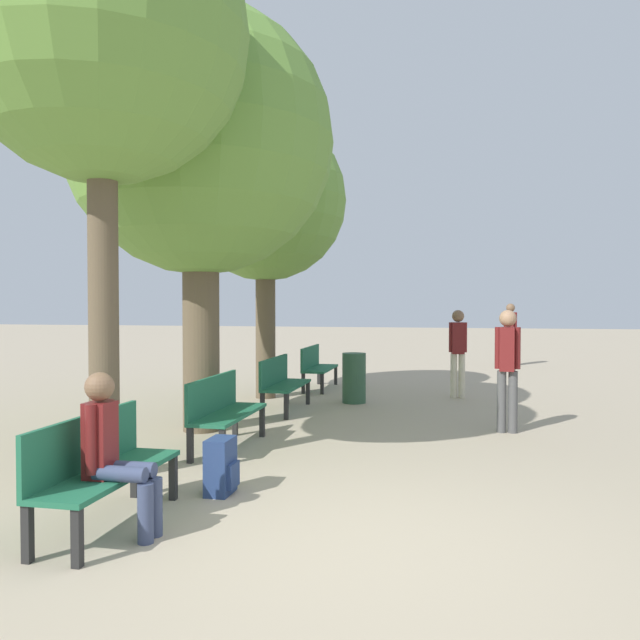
% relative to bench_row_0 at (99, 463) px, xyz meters
% --- Properties ---
extents(ground_plane, '(80.00, 80.00, 0.00)m').
position_rel_bench_row_0_xyz_m(ground_plane, '(1.89, -0.01, -0.48)').
color(ground_plane, tan).
extents(bench_row_0, '(0.45, 1.50, 0.84)m').
position_rel_bench_row_0_xyz_m(bench_row_0, '(0.00, 0.00, 0.00)').
color(bench_row_0, '#1E6042').
rests_on(bench_row_0, ground_plane).
extents(bench_row_1, '(0.45, 1.50, 0.84)m').
position_rel_bench_row_0_xyz_m(bench_row_1, '(0.00, 2.60, 0.00)').
color(bench_row_1, '#1E6042').
rests_on(bench_row_1, ground_plane).
extents(bench_row_2, '(0.45, 1.50, 0.84)m').
position_rel_bench_row_0_xyz_m(bench_row_2, '(0.00, 5.20, 0.00)').
color(bench_row_2, '#1E6042').
rests_on(bench_row_2, ground_plane).
extents(bench_row_3, '(0.45, 1.50, 0.84)m').
position_rel_bench_row_0_xyz_m(bench_row_3, '(0.00, 7.80, 0.00)').
color(bench_row_3, '#1E6042').
rests_on(bench_row_3, ground_plane).
extents(tree_row_0, '(2.80, 2.80, 5.65)m').
position_rel_bench_row_0_xyz_m(tree_row_0, '(-0.64, 1.14, 3.73)').
color(tree_row_0, brown).
rests_on(tree_row_0, ground_plane).
extents(tree_row_1, '(3.54, 3.54, 5.61)m').
position_rel_bench_row_0_xyz_m(tree_row_1, '(-0.64, 3.52, 3.33)').
color(tree_row_1, brown).
rests_on(tree_row_1, ground_plane).
extents(tree_row_2, '(2.90, 2.90, 5.01)m').
position_rel_bench_row_0_xyz_m(tree_row_2, '(-0.64, 6.48, 3.04)').
color(tree_row_2, brown).
rests_on(tree_row_2, ground_plane).
extents(person_seated, '(0.56, 0.32, 1.20)m').
position_rel_bench_row_0_xyz_m(person_seated, '(0.22, -0.17, 0.15)').
color(person_seated, '#384260').
rests_on(person_seated, ground_plane).
extents(backpack, '(0.24, 0.33, 0.50)m').
position_rel_bench_row_0_xyz_m(backpack, '(0.62, 0.95, -0.24)').
color(backpack, navy).
rests_on(backpack, ground_plane).
extents(pedestrian_near, '(0.34, 0.28, 1.70)m').
position_rel_bench_row_0_xyz_m(pedestrian_near, '(4.21, 13.36, 0.49)').
color(pedestrian_near, '#4C4C4C').
rests_on(pedestrian_near, ground_plane).
extents(pedestrian_mid, '(0.33, 0.25, 1.61)m').
position_rel_bench_row_0_xyz_m(pedestrian_mid, '(3.34, 4.21, 0.44)').
color(pedestrian_mid, '#4C4C4C').
rests_on(pedestrian_mid, ground_plane).
extents(pedestrian_far, '(0.32, 0.22, 1.58)m').
position_rel_bench_row_0_xyz_m(pedestrian_far, '(2.74, 7.14, 0.42)').
color(pedestrian_far, beige).
rests_on(pedestrian_far, ground_plane).
extents(trash_bin, '(0.40, 0.40, 0.85)m').
position_rel_bench_row_0_xyz_m(trash_bin, '(1.00, 6.23, -0.06)').
color(trash_bin, '#2D5138').
rests_on(trash_bin, ground_plane).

